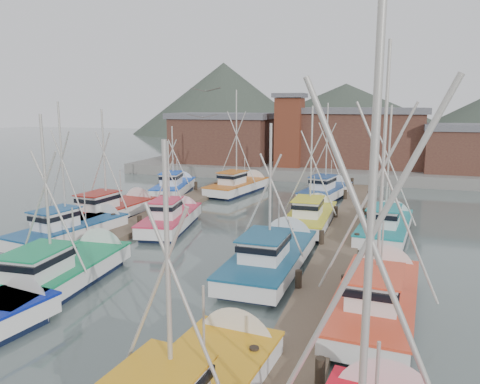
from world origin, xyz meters
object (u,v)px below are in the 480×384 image
(lookout_tower, at_px, (289,130))
(boat_12, at_px, (240,186))
(boat_4, at_px, (63,272))
(boat_8, at_px, (173,218))

(lookout_tower, height_order, boat_12, boat_12)
(boat_4, height_order, boat_12, boat_12)
(lookout_tower, height_order, boat_8, lookout_tower)
(boat_4, xyz_separation_m, boat_8, (0.18, 11.25, -0.01))
(boat_12, bearing_deg, lookout_tower, 89.45)
(boat_8, bearing_deg, lookout_tower, 74.89)
(lookout_tower, relative_size, boat_12, 0.81)
(lookout_tower, height_order, boat_4, lookout_tower)
(lookout_tower, relative_size, boat_4, 0.88)
(boat_4, bearing_deg, boat_8, 85.78)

